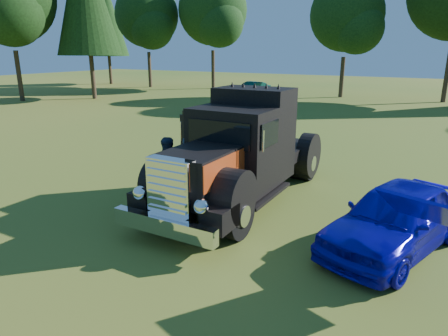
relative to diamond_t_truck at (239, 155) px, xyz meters
The scene contains 7 objects.
ground 3.06m from the diamond_t_truck, 87.07° to the right, with size 120.00×120.00×0.00m, color #305B1A.
treeline 25.31m from the diamond_t_truck, 94.35° to the left, with size 72.10×24.04×13.84m.
diamond_t_truck is the anchor object (origin of this frame).
hotrod_coupe 4.26m from the diamond_t_truck, 12.55° to the right, with size 2.86×4.46×1.89m.
spectator_near 1.50m from the diamond_t_truck, 166.42° to the right, with size 0.62×0.40×1.69m, color #1B253F.
spectator_far 1.90m from the diamond_t_truck, 148.71° to the right, with size 0.87×0.68×1.78m, color #1C1E41.
distant_teal_car 25.80m from the diamond_t_truck, 115.12° to the left, with size 1.35×3.87×1.28m, color #092F3B.
Camera 1 is at (4.63, -6.43, 4.00)m, focal length 32.00 mm.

